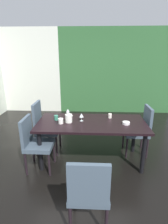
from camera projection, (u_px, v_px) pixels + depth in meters
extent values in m
cube|color=black|center=(78.00, 161.00, 3.24)|extent=(5.62, 5.98, 0.02)
cube|color=silver|center=(29.00, 72.00, 5.68)|extent=(2.00, 0.10, 2.65)
cube|color=#2F6032|center=(116.00, 72.00, 5.55)|extent=(3.62, 0.10, 2.65)
cube|color=black|center=(92.00, 123.00, 3.05)|extent=(1.88, 0.87, 0.04)
cylinder|color=black|center=(50.00, 133.00, 3.53)|extent=(0.07, 0.07, 0.72)
cylinder|color=black|center=(134.00, 135.00, 3.45)|extent=(0.07, 0.07, 0.72)
cylinder|color=black|center=(40.00, 151.00, 2.89)|extent=(0.07, 0.07, 0.72)
cylinder|color=black|center=(143.00, 154.00, 2.81)|extent=(0.07, 0.07, 0.72)
cube|color=#425260|center=(136.00, 132.00, 3.38)|extent=(0.44, 0.44, 0.07)
cube|color=#425260|center=(148.00, 120.00, 3.29)|extent=(0.05, 0.42, 0.51)
cylinder|color=black|center=(127.00, 148.00, 3.29)|extent=(0.04, 0.04, 0.41)
cylinder|color=black|center=(123.00, 138.00, 3.65)|extent=(0.04, 0.04, 0.41)
cylinder|color=black|center=(147.00, 148.00, 3.27)|extent=(0.04, 0.04, 0.41)
cylinder|color=black|center=(142.00, 139.00, 3.63)|extent=(0.04, 0.04, 0.41)
cube|color=#425260|center=(40.00, 145.00, 2.90)|extent=(0.44, 0.44, 0.07)
cube|color=#425260|center=(26.00, 132.00, 2.83)|extent=(0.05, 0.42, 0.48)
cylinder|color=black|center=(54.00, 152.00, 3.15)|extent=(0.04, 0.04, 0.41)
cylinder|color=black|center=(49.00, 165.00, 2.79)|extent=(0.04, 0.04, 0.41)
cylinder|color=black|center=(33.00, 151.00, 3.16)|extent=(0.04, 0.04, 0.41)
cylinder|color=black|center=(26.00, 164.00, 2.80)|extent=(0.04, 0.04, 0.41)
cube|color=#425260|center=(48.00, 130.00, 3.46)|extent=(0.44, 0.44, 0.07)
cube|color=#425260|center=(37.00, 117.00, 3.38)|extent=(0.05, 0.42, 0.57)
cylinder|color=black|center=(60.00, 137.00, 3.71)|extent=(0.04, 0.04, 0.41)
cylinder|color=black|center=(57.00, 146.00, 3.35)|extent=(0.04, 0.04, 0.41)
cylinder|color=black|center=(42.00, 137.00, 3.73)|extent=(0.04, 0.04, 0.41)
cylinder|color=black|center=(37.00, 146.00, 3.37)|extent=(0.04, 0.04, 0.41)
cube|color=#425260|center=(89.00, 190.00, 1.95)|extent=(0.44, 0.44, 0.07)
cube|color=#425260|center=(89.00, 186.00, 1.68)|extent=(0.42, 0.05, 0.48)
cylinder|color=black|center=(74.00, 194.00, 2.21)|extent=(0.04, 0.04, 0.41)
cylinder|color=black|center=(104.00, 195.00, 2.20)|extent=(0.04, 0.04, 0.41)
cylinder|color=black|center=(70.00, 221.00, 1.85)|extent=(0.04, 0.04, 0.41)
cylinder|color=black|center=(106.00, 223.00, 1.84)|extent=(0.04, 0.04, 0.41)
cylinder|color=silver|center=(81.00, 121.00, 3.09)|extent=(0.06, 0.06, 0.00)
cylinder|color=silver|center=(81.00, 119.00, 3.08)|extent=(0.01, 0.01, 0.07)
cone|color=silver|center=(81.00, 115.00, 3.06)|extent=(0.07, 0.07, 0.07)
cylinder|color=silver|center=(68.00, 115.00, 3.36)|extent=(0.06, 0.06, 0.00)
cylinder|color=silver|center=(68.00, 114.00, 3.35)|extent=(0.01, 0.01, 0.06)
cone|color=silver|center=(68.00, 111.00, 3.33)|extent=(0.07, 0.07, 0.07)
cylinder|color=white|center=(126.00, 123.00, 2.94)|extent=(0.12, 0.12, 0.04)
cylinder|color=white|center=(110.00, 116.00, 3.22)|extent=(0.06, 0.06, 0.08)
cylinder|color=white|center=(61.00, 121.00, 2.97)|extent=(0.08, 0.08, 0.09)
cylinder|color=#347C63|center=(56.00, 118.00, 3.12)|extent=(0.07, 0.07, 0.09)
cylinder|color=white|center=(69.00, 118.00, 3.01)|extent=(0.12, 0.12, 0.14)
cone|color=white|center=(72.00, 115.00, 2.99)|extent=(0.04, 0.04, 0.03)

